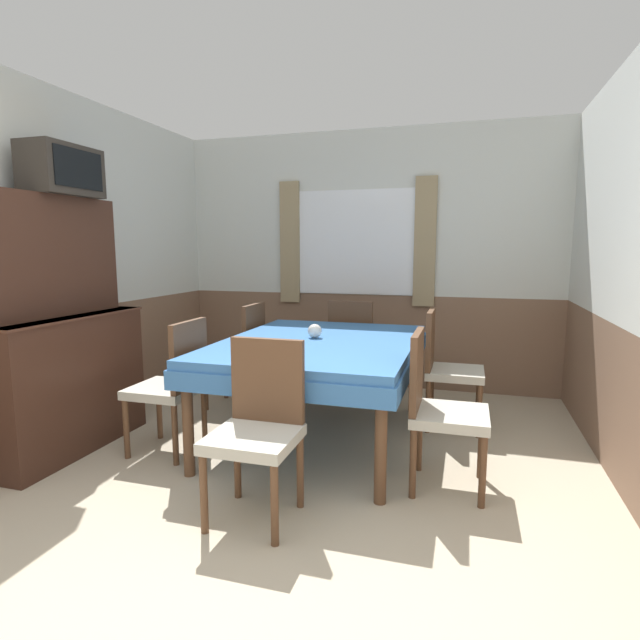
{
  "coord_description": "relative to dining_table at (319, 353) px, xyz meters",
  "views": [
    {
      "loc": [
        1.03,
        -1.34,
        1.42
      ],
      "look_at": [
        -0.0,
        2.13,
        0.9
      ],
      "focal_mm": 28.0,
      "sensor_mm": 36.0,
      "label": 1
    }
  ],
  "objects": [
    {
      "name": "chair_head_window",
      "position": [
        0.0,
        1.13,
        -0.15
      ],
      "size": [
        0.44,
        0.44,
        0.94
      ],
      "color": "brown",
      "rests_on": "ground_plane"
    },
    {
      "name": "chair_left_near",
      "position": [
        -0.89,
        -0.54,
        -0.15
      ],
      "size": [
        0.44,
        0.44,
        0.94
      ],
      "rotation": [
        0.0,
        0.0,
        1.57
      ],
      "color": "brown",
      "rests_on": "ground_plane"
    },
    {
      "name": "sideboard",
      "position": [
        -1.69,
        -0.71,
        0.09
      ],
      "size": [
        0.46,
        1.22,
        1.78
      ],
      "color": "#3D2319",
      "rests_on": "ground_plane"
    },
    {
      "name": "tv",
      "position": [
        -1.66,
        -0.6,
        1.3
      ],
      "size": [
        0.29,
        0.52,
        0.34
      ],
      "color": "#2D2823",
      "rests_on": "sideboard"
    },
    {
      "name": "dining_table",
      "position": [
        0.0,
        0.0,
        0.0
      ],
      "size": [
        1.4,
        1.87,
        0.75
      ],
      "color": "#386BA8",
      "rests_on": "ground_plane"
    },
    {
      "name": "wall_left",
      "position": [
        -1.94,
        -0.27,
        0.65
      ],
      "size": [
        0.05,
        4.12,
        2.6
      ],
      "color": "silver",
      "rests_on": "ground_plane"
    },
    {
      "name": "wall_right",
      "position": [
        1.96,
        -0.27,
        0.65
      ],
      "size": [
        0.05,
        4.12,
        2.6
      ],
      "color": "silver",
      "rests_on": "ground_plane"
    },
    {
      "name": "chair_left_far",
      "position": [
        -0.89,
        0.54,
        -0.15
      ],
      "size": [
        0.44,
        0.44,
        0.94
      ],
      "rotation": [
        0.0,
        0.0,
        1.57
      ],
      "color": "brown",
      "rests_on": "ground_plane"
    },
    {
      "name": "chair_right_near",
      "position": [
        0.89,
        -0.54,
        -0.15
      ],
      "size": [
        0.44,
        0.44,
        0.94
      ],
      "rotation": [
        0.0,
        0.0,
        4.71
      ],
      "color": "brown",
      "rests_on": "ground_plane"
    },
    {
      "name": "chair_right_far",
      "position": [
        0.89,
        0.54,
        -0.15
      ],
      "size": [
        0.44,
        0.44,
        0.94
      ],
      "rotation": [
        0.0,
        0.0,
        4.71
      ],
      "color": "brown",
      "rests_on": "ground_plane"
    },
    {
      "name": "vase",
      "position": [
        -0.06,
        0.08,
        0.15
      ],
      "size": [
        0.11,
        0.11,
        0.11
      ],
      "color": "silver",
      "rests_on": "dining_table"
    },
    {
      "name": "chair_head_near",
      "position": [
        0.0,
        -1.13,
        -0.15
      ],
      "size": [
        0.44,
        0.44,
        0.94
      ],
      "rotation": [
        0.0,
        0.0,
        3.14
      ],
      "color": "brown",
      "rests_on": "ground_plane"
    },
    {
      "name": "wall_back",
      "position": [
        0.0,
        1.61,
        0.66
      ],
      "size": [
        4.24,
        0.09,
        2.6
      ],
      "color": "silver",
      "rests_on": "ground_plane"
    }
  ]
}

